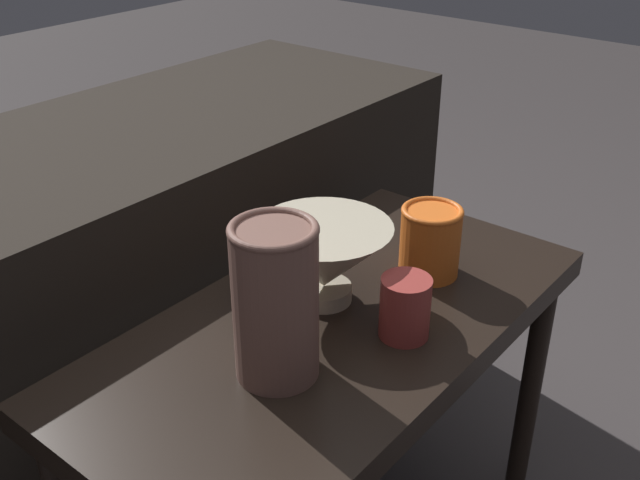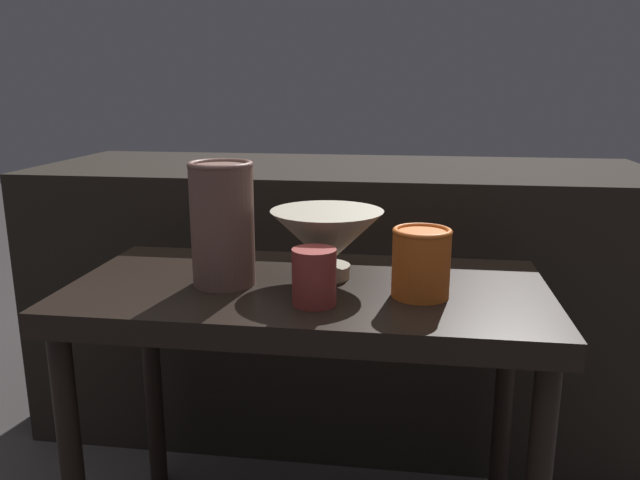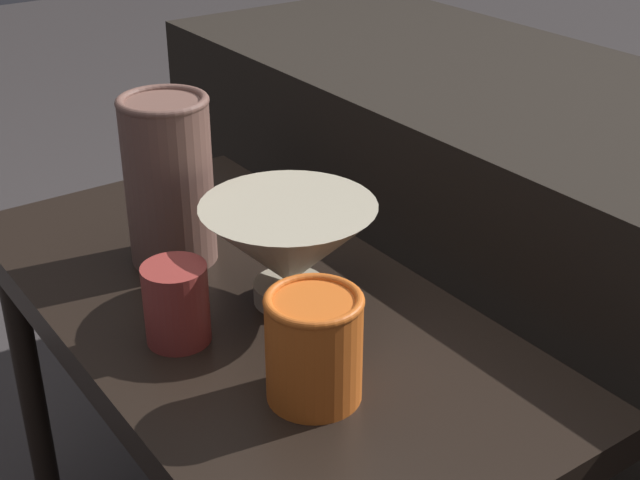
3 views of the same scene
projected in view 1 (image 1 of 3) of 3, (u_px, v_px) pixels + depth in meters
The scene contains 6 objects.
table at pixel (335, 355), 1.05m from camera, with size 0.78×0.39×0.52m.
couch_backdrop at pixel (114, 305), 1.40m from camera, with size 1.44×0.50×0.65m.
bowl at pixel (324, 258), 1.03m from camera, with size 0.19×0.19×0.12m.
vase_textured_left at pixel (275, 300), 0.87m from camera, with size 0.10×0.10×0.20m.
vase_colorful_right at pixel (430, 240), 1.10m from camera, with size 0.09×0.09×0.11m.
cup at pixel (405, 308), 0.96m from camera, with size 0.07×0.07×0.08m.
Camera 1 is at (-0.67, -0.52, 1.09)m, focal length 42.00 mm.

